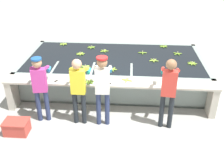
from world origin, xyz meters
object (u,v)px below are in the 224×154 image
Objects in this scene: knife_1 at (58,80)px; banana_bunch_floating_7 at (80,54)px; worker_2 at (103,84)px; banana_bunch_ledge_1 at (127,80)px; banana_bunch_floating_9 at (143,53)px; banana_bunch_floating_10 at (74,69)px; worker_3 at (169,87)px; banana_bunch_floating_1 at (85,67)px; banana_bunch_floating_5 at (112,69)px; banana_bunch_floating_3 at (192,63)px; knife_0 at (112,83)px; banana_bunch_floating_6 at (177,54)px; worker_0 at (40,83)px; banana_bunch_floating_2 at (104,51)px; banana_bunch_floating_8 at (91,47)px; banana_bunch_floating_0 at (154,60)px; banana_bunch_floating_11 at (63,44)px; crate at (17,127)px; worker_1 at (78,86)px; banana_bunch_floating_4 at (163,46)px; banana_bunch_ledge_0 at (89,82)px.

banana_bunch_floating_7 is at bearing 81.72° from knife_1.
worker_2 is 6.14× the size of banana_bunch_ledge_1.
banana_bunch_floating_9 is 2.30m from banana_bunch_floating_10.
worker_3 is 6.09× the size of banana_bunch_floating_7.
knife_1 is (-0.56, -0.80, -0.01)m from banana_bunch_floating_1.
banana_bunch_floating_10 is at bearing -144.61° from banana_bunch_floating_9.
banana_bunch_floating_1 is at bearing 171.65° from banana_bunch_floating_5.
banana_bunch_floating_5 and banana_bunch_floating_10 have the same top height.
knife_0 is (-2.15, -1.33, -0.01)m from banana_bunch_floating_3.
banana_bunch_floating_3 is 0.78m from banana_bunch_floating_6.
worker_0 is 2.78m from banana_bunch_floating_2.
banana_bunch_ledge_1 reaches higher than banana_bunch_floating_1.
banana_bunch_floating_3 is 2.14m from banana_bunch_ledge_1.
banana_bunch_floating_6 and banana_bunch_floating_9 have the same top height.
banana_bunch_floating_5 is 0.81× the size of knife_0.
banana_bunch_floating_3 is 0.99× the size of banana_bunch_floating_10.
banana_bunch_ledge_1 is (-0.44, -1.86, 0.00)m from banana_bunch_floating_9.
banana_bunch_floating_8 is at bearing 92.08° from banana_bunch_floating_1.
banana_bunch_floating_2 is at bearing 123.24° from worker_3.
banana_bunch_floating_0 is at bearing 56.11° from worker_2.
knife_0 is at bearing -111.19° from banana_bunch_floating_9.
banana_bunch_floating_2 is 1.52m from banana_bunch_floating_11.
knife_0 is (0.06, -0.79, -0.01)m from banana_bunch_floating_5.
banana_bunch_ledge_1 is (1.20, -2.22, 0.00)m from banana_bunch_floating_8.
banana_bunch_floating_6 is (2.04, 2.48, -0.20)m from worker_2.
banana_bunch_floating_1 and banana_bunch_floating_2 have the same top height.
banana_bunch_floating_11 is (-0.72, 0.82, 0.00)m from banana_bunch_floating_7.
worker_2 is 6.10× the size of banana_bunch_floating_9.
banana_bunch_floating_2 is 2.06m from banana_bunch_ledge_1.
banana_bunch_floating_2 is 3.56m from crate.
worker_1 is at bearing 21.51° from crate.
banana_bunch_floating_8 is 1.00× the size of banana_bunch_floating_9.
banana_bunch_floating_2 is 1.36m from banana_bunch_floating_5.
knife_1 is at bearing -151.91° from banana_bunch_floating_5.
worker_0 is 0.57m from knife_1.
knife_0 is at bearing -126.74° from banana_bunch_floating_0.
worker_3 is 3.56m from banana_bunch_floating_8.
banana_bunch_floating_2 is 0.76m from banana_bunch_floating_7.
knife_0 is 1.35m from knife_1.
banana_bunch_floating_1 is at bearing -171.58° from banana_bunch_floating_3.
banana_bunch_floating_5 is 1.00× the size of banana_bunch_floating_10.
worker_1 is 5.92× the size of banana_bunch_floating_2.
worker_2 reaches higher than worker_3.
banana_bunch_floating_1 and banana_bunch_floating_4 have the same top height.
knife_0 is (1.10, -1.83, -0.01)m from banana_bunch_floating_7.
crate is (-1.51, -0.98, -0.69)m from banana_bunch_ledge_0.
banana_bunch_floating_4 is at bearing 60.65° from knife_0.
worker_2 is 6.11× the size of banana_bunch_floating_1.
worker_3 reaches higher than knife_1.
banana_bunch_floating_3 is 1.00× the size of banana_bunch_ledge_0.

